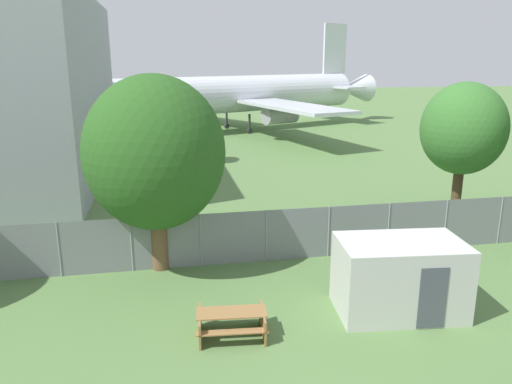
% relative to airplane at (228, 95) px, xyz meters
% --- Properties ---
extents(perimeter_fence, '(56.07, 0.07, 2.08)m').
position_rel_airplane_xyz_m(perimeter_fence, '(-3.31, -35.20, -2.86)').
color(perimeter_fence, gray).
rests_on(perimeter_fence, ground).
extents(airplane, '(39.50, 32.34, 11.61)m').
position_rel_airplane_xyz_m(airplane, '(0.00, 0.00, 0.00)').
color(airplane, silver).
rests_on(airplane, ground).
extents(portable_cabin, '(4.01, 2.65, 2.33)m').
position_rel_airplane_xyz_m(portable_cabin, '(-0.08, -39.91, -2.74)').
color(portable_cabin, silver).
rests_on(portable_cabin, ground).
extents(picnic_bench_near_cabin, '(2.11, 1.57, 0.76)m').
position_rel_airplane_xyz_m(picnic_bench_near_cabin, '(-5.41, -40.36, -3.42)').
color(picnic_bench_near_cabin, olive).
rests_on(picnic_bench_near_cabin, ground).
extents(tree_behind_benches, '(3.94, 3.94, 6.68)m').
position_rel_airplane_xyz_m(tree_behind_benches, '(6.81, -31.98, 0.59)').
color(tree_behind_benches, '#4C3823').
rests_on(tree_behind_benches, ground).
extents(tree_far_right, '(5.06, 5.06, 7.23)m').
position_rel_airplane_xyz_m(tree_far_right, '(-7.38, -35.16, 0.53)').
color(tree_far_right, brown).
rests_on(tree_far_right, ground).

